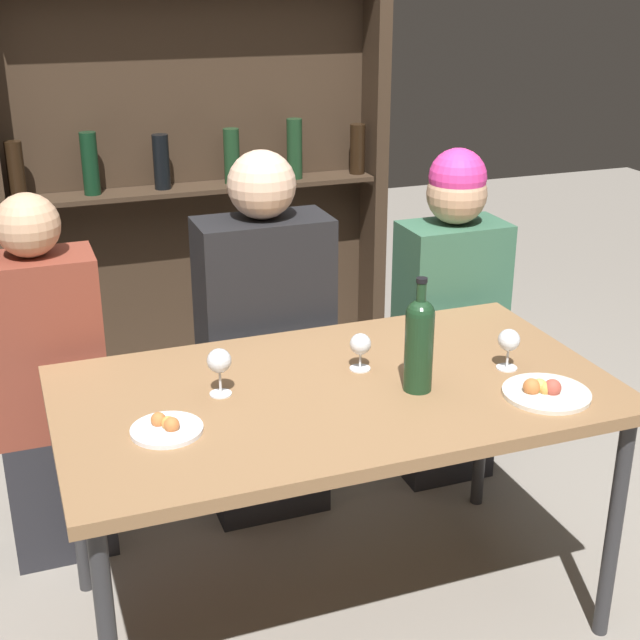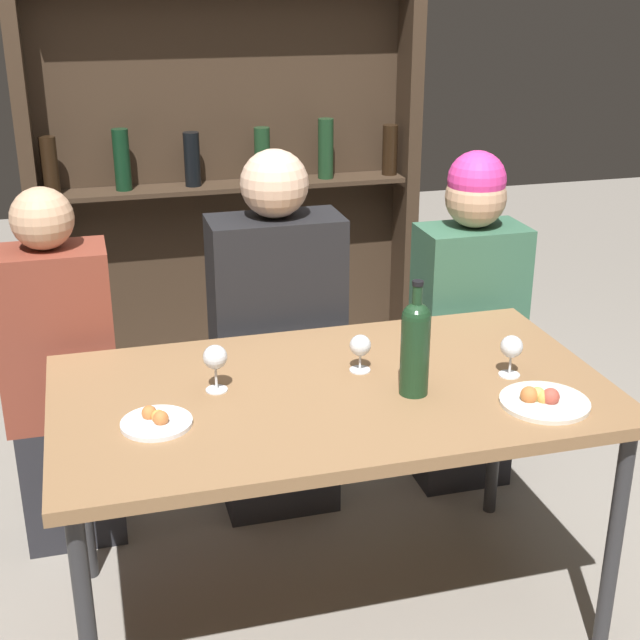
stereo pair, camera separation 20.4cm
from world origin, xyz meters
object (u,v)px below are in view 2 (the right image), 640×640
object	(u,v)px
wine_bottle	(415,344)
seated_person_right	(467,327)
food_plate_0	(543,400)
wine_glass_0	(511,348)
seated_person_left	(61,383)
wine_glass_1	(215,359)
food_plate_1	(156,421)
seated_person_center	(278,349)
wine_glass_2	(360,347)

from	to	relation	value
wine_bottle	seated_person_right	xyz separation A→B (m)	(0.48, 0.70, -0.28)
wine_bottle	food_plate_0	size ratio (longest dim) A/B	1.36
wine_glass_0	seated_person_left	distance (m)	1.43
wine_glass_1	food_plate_1	xyz separation A→B (m)	(-0.18, -0.15, -0.08)
food_plate_1	seated_person_left	distance (m)	0.76
wine_glass_1	seated_person_right	distance (m)	1.15
wine_glass_0	seated_person_center	world-z (taller)	seated_person_center
seated_person_center	seated_person_right	distance (m)	0.70
food_plate_1	seated_person_left	bearing A→B (deg)	109.60
wine_glass_0	wine_glass_2	bearing A→B (deg)	160.40
food_plate_0	seated_person_center	xyz separation A→B (m)	(-0.53, 0.85, -0.15)
wine_bottle	wine_glass_0	xyz separation A→B (m)	(0.30, 0.03, -0.06)
wine_bottle	food_plate_1	xyz separation A→B (m)	(-0.69, 0.00, -0.13)
wine_glass_2	seated_person_right	distance (m)	0.80
food_plate_0	seated_person_left	size ratio (longest dim) A/B	0.19
food_plate_1	seated_person_right	world-z (taller)	seated_person_right
food_plate_0	seated_person_right	world-z (taller)	seated_person_right
wine_glass_0	wine_glass_1	distance (m)	0.82
seated_person_left	wine_glass_0	bearing A→B (deg)	-28.24
wine_glass_1	seated_person_center	xyz separation A→B (m)	(0.29, 0.54, -0.23)
wine_glass_2	wine_glass_0	bearing A→B (deg)	-19.60
food_plate_0	seated_person_right	xyz separation A→B (m)	(0.17, 0.85, -0.14)
wine_glass_2	seated_person_left	world-z (taller)	seated_person_left
wine_glass_0	food_plate_0	world-z (taller)	wine_glass_0
food_plate_0	seated_person_right	distance (m)	0.88
seated_person_center	seated_person_right	size ratio (longest dim) A/B	1.03
seated_person_left	seated_person_center	world-z (taller)	seated_person_center
wine_glass_1	food_plate_0	distance (m)	0.88
wine_glass_2	wine_glass_1	bearing A→B (deg)	-177.34
wine_glass_1	food_plate_1	distance (m)	0.25
food_plate_1	seated_person_left	size ratio (longest dim) A/B	0.15
food_plate_0	seated_person_center	world-z (taller)	seated_person_center
wine_glass_2	food_plate_0	size ratio (longest dim) A/B	0.46
wine_glass_2	seated_person_right	xyz separation A→B (m)	(0.57, 0.52, -0.20)
wine_glass_1	wine_glass_2	size ratio (longest dim) A/B	1.22
wine_bottle	seated_person_center	bearing A→B (deg)	107.60
wine_glass_1	seated_person_left	xyz separation A→B (m)	(-0.43, 0.54, -0.27)
wine_bottle	food_plate_1	world-z (taller)	wine_bottle
food_plate_0	seated_person_left	world-z (taller)	seated_person_left
wine_glass_2	food_plate_1	size ratio (longest dim) A/B	0.60
wine_bottle	seated_person_center	xyz separation A→B (m)	(-0.22, 0.70, -0.28)
food_plate_0	seated_person_right	size ratio (longest dim) A/B	0.19
food_plate_0	wine_glass_1	bearing A→B (deg)	159.28
seated_person_center	food_plate_1	bearing A→B (deg)	-123.84
wine_bottle	food_plate_1	size ratio (longest dim) A/B	1.78
seated_person_right	wine_bottle	bearing A→B (deg)	-124.39
wine_glass_0	wine_glass_2	size ratio (longest dim) A/B	1.10
wine_glass_0	food_plate_1	distance (m)	0.99
wine_glass_1	seated_person_left	bearing A→B (deg)	128.10
wine_glass_0	food_plate_0	xyz separation A→B (m)	(0.00, -0.19, -0.07)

